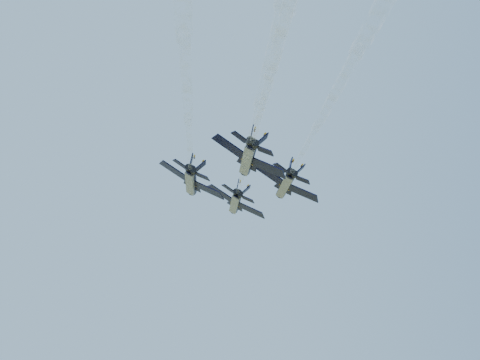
{
  "coord_description": "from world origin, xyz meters",
  "views": [
    {
      "loc": [
        0.27,
        -90.77,
        75.17
      ],
      "look_at": [
        2.28,
        3.8,
        107.05
      ],
      "focal_mm": 40.0,
      "sensor_mm": 36.0,
      "label": 1
    }
  ],
  "objects_px": {
    "jet_lead": "(236,203)",
    "jet_right": "(285,185)",
    "jet_slot": "(248,159)",
    "jet_left": "(192,182)"
  },
  "relations": [
    {
      "from": "jet_lead",
      "to": "jet_right",
      "type": "relative_size",
      "value": 1.0
    },
    {
      "from": "jet_left",
      "to": "jet_slot",
      "type": "bearing_deg",
      "value": -53.49
    },
    {
      "from": "jet_right",
      "to": "jet_lead",
      "type": "bearing_deg",
      "value": 123.99
    },
    {
      "from": "jet_slot",
      "to": "jet_right",
      "type": "bearing_deg",
      "value": 57.74
    },
    {
      "from": "jet_lead",
      "to": "jet_slot",
      "type": "bearing_deg",
      "value": -89.5
    },
    {
      "from": "jet_lead",
      "to": "jet_right",
      "type": "xyz_separation_m",
      "value": [
        9.13,
        -11.97,
        0.0
      ]
    },
    {
      "from": "jet_left",
      "to": "jet_slot",
      "type": "xyz_separation_m",
      "value": [
        9.93,
        -11.9,
        0.0
      ]
    },
    {
      "from": "jet_right",
      "to": "jet_slot",
      "type": "bearing_deg",
      "value": -122.26
    },
    {
      "from": "jet_left",
      "to": "jet_right",
      "type": "relative_size",
      "value": 1.0
    },
    {
      "from": "jet_right",
      "to": "jet_slot",
      "type": "height_order",
      "value": "same"
    }
  ]
}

